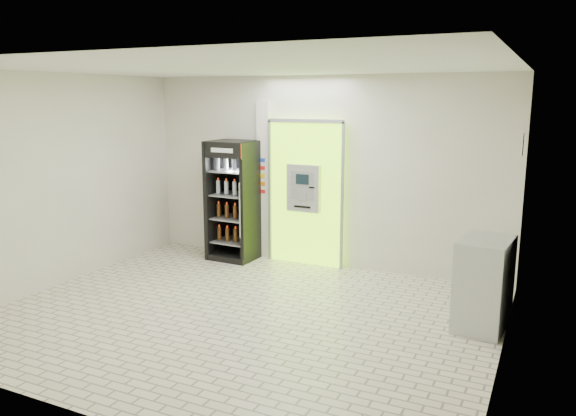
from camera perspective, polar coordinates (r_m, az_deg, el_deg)
The scene contains 7 objects.
ground at distance 7.11m, azimuth -4.69°, elevation -10.83°, with size 6.00×6.00×0.00m, color beige.
room_shell at distance 6.65m, azimuth -4.94°, elevation 4.05°, with size 6.00×6.00×6.00m.
atm_assembly at distance 8.96m, azimuth 1.87°, elevation 1.62°, with size 1.30×0.24×2.33m.
pillar at distance 9.31m, azimuth -2.44°, elevation 2.78°, with size 0.22×0.11×2.60m.
beverage_cooler at distance 9.33m, azimuth -5.47°, elevation 0.55°, with size 0.77×0.72×1.97m.
steel_cabinet at distance 6.96m, azimuth 19.28°, elevation -7.27°, with size 0.62×0.86×1.07m.
exit_sign at distance 7.11m, azimuth 22.70°, elevation 5.97°, with size 0.02×0.22×0.26m.
Camera 1 is at (3.35, -5.68, 2.67)m, focal length 35.00 mm.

